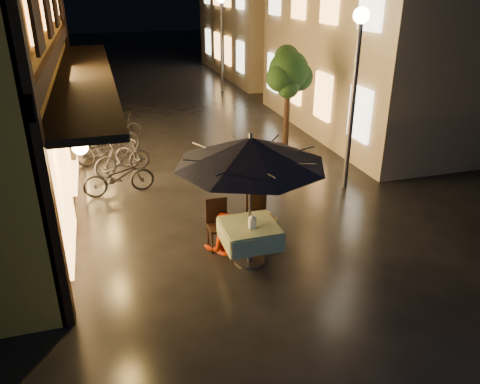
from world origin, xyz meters
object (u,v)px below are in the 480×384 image
object	(u,v)px
patio_umbrella	(250,151)
bicycle_0	(118,177)
streetlamp_near	(356,69)
person_orange	(222,215)
table_lantern	(252,221)
person_yellow	(265,213)
cafe_table	(250,234)

from	to	relation	value
patio_umbrella	bicycle_0	world-z (taller)	patio_umbrella
streetlamp_near	patio_umbrella	bearing A→B (deg)	-142.21
person_orange	bicycle_0	world-z (taller)	person_orange
streetlamp_near	table_lantern	world-z (taller)	streetlamp_near
table_lantern	bicycle_0	xyz separation A→B (m)	(-2.08, 3.95, -0.47)
streetlamp_near	person_yellow	world-z (taller)	streetlamp_near
patio_umbrella	table_lantern	bearing A→B (deg)	-90.00
streetlamp_near	person_yellow	size ratio (longest dim) A/B	3.12
person_orange	person_yellow	world-z (taller)	person_orange
table_lantern	person_yellow	world-z (taller)	person_yellow
person_orange	streetlamp_near	bearing A→B (deg)	-148.26
cafe_table	bicycle_0	world-z (taller)	bicycle_0
patio_umbrella	cafe_table	bearing A→B (deg)	0.00
cafe_table	table_lantern	world-z (taller)	table_lantern
patio_umbrella	person_yellow	bearing A→B (deg)	48.16
cafe_table	person_orange	bearing A→B (deg)	121.04
patio_umbrella	person_orange	xyz separation A→B (m)	(-0.35, 0.59, -1.41)
person_yellow	table_lantern	bearing A→B (deg)	61.48
cafe_table	person_yellow	world-z (taller)	person_yellow
person_orange	person_yellow	size ratio (longest dim) A/B	1.09
person_orange	cafe_table	bearing A→B (deg)	124.32
table_lantern	person_yellow	xyz separation A→B (m)	(0.47, 0.66, -0.24)
cafe_table	person_yellow	xyz separation A→B (m)	(0.47, 0.52, 0.09)
patio_umbrella	table_lantern	xyz separation A→B (m)	(0.00, -0.13, -1.23)
cafe_table	bicycle_0	distance (m)	4.34
table_lantern	person_orange	bearing A→B (deg)	116.10
cafe_table	table_lantern	distance (m)	0.36
streetlamp_near	cafe_table	bearing A→B (deg)	-142.21
streetlamp_near	person_yellow	distance (m)	4.19
person_yellow	bicycle_0	size ratio (longest dim) A/B	0.80
cafe_table	person_yellow	size ratio (longest dim) A/B	0.73
patio_umbrella	person_yellow	xyz separation A→B (m)	(0.47, 0.52, -1.47)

